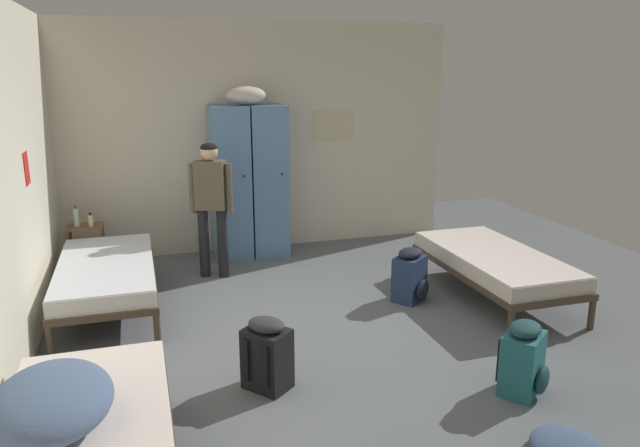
% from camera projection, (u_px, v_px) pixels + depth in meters
% --- Properties ---
extents(ground_plane, '(8.97, 8.97, 0.00)m').
position_uv_depth(ground_plane, '(329.00, 335.00, 5.25)').
color(ground_plane, slate).
extents(room_backdrop, '(4.96, 5.67, 2.84)m').
position_uv_depth(room_backdrop, '(160.00, 160.00, 5.75)').
color(room_backdrop, beige).
rests_on(room_backdrop, ground_plane).
extents(locker_bank, '(0.90, 0.55, 2.07)m').
position_uv_depth(locker_bank, '(249.00, 178.00, 7.27)').
color(locker_bank, '#5B84B2').
rests_on(locker_bank, ground_plane).
extents(shelf_unit, '(0.38, 0.30, 0.57)m').
position_uv_depth(shelf_unit, '(87.00, 245.00, 6.71)').
color(shelf_unit, brown).
rests_on(shelf_unit, ground_plane).
extents(bed_right, '(0.90, 1.90, 0.49)m').
position_uv_depth(bed_right, '(495.00, 262.00, 6.01)').
color(bed_right, '#473828').
rests_on(bed_right, ground_plane).
extents(bed_left_rear, '(0.90, 1.90, 0.49)m').
position_uv_depth(bed_left_rear, '(106.00, 273.00, 5.71)').
color(bed_left_rear, '#473828').
rests_on(bed_left_rear, ground_plane).
extents(bed_left_front, '(0.90, 1.90, 0.49)m').
position_uv_depth(bed_left_front, '(86.00, 444.00, 3.12)').
color(bed_left_front, '#473828').
rests_on(bed_left_front, ground_plane).
extents(bedding_heap, '(0.61, 0.77, 0.29)m').
position_uv_depth(bedding_heap, '(52.00, 401.00, 3.06)').
color(bedding_heap, slate).
rests_on(bedding_heap, bed_left_front).
extents(person_traveler, '(0.45, 0.30, 1.51)m').
position_uv_depth(person_traveler, '(211.00, 198.00, 6.50)').
color(person_traveler, black).
rests_on(person_traveler, ground_plane).
extents(water_bottle, '(0.06, 0.06, 0.23)m').
position_uv_depth(water_bottle, '(76.00, 217.00, 6.62)').
color(water_bottle, silver).
rests_on(water_bottle, shelf_unit).
extents(lotion_bottle, '(0.05, 0.05, 0.16)m').
position_uv_depth(lotion_bottle, '(91.00, 220.00, 6.61)').
color(lotion_bottle, beige).
rests_on(lotion_bottle, shelf_unit).
extents(backpack_navy, '(0.41, 0.42, 0.55)m').
position_uv_depth(backpack_navy, '(410.00, 276.00, 5.97)').
color(backpack_navy, navy).
rests_on(backpack_navy, ground_plane).
extents(backpack_teal, '(0.41, 0.42, 0.55)m').
position_uv_depth(backpack_teal, '(524.00, 360.00, 4.27)').
color(backpack_teal, '#23666B').
rests_on(backpack_teal, ground_plane).
extents(backpack_black, '(0.42, 0.41, 0.55)m').
position_uv_depth(backpack_black, '(268.00, 355.00, 4.35)').
color(backpack_black, black).
rests_on(backpack_black, ground_plane).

